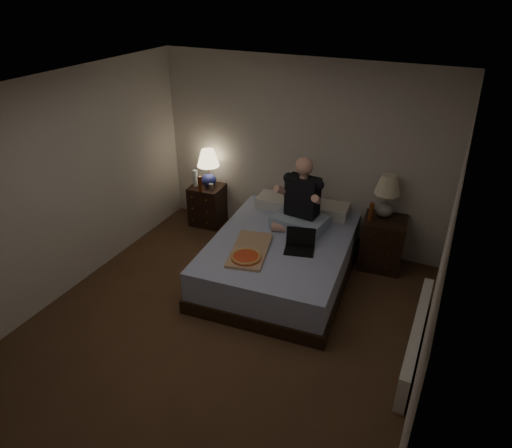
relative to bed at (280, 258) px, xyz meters
The scene contains 19 objects.
floor 1.24m from the bed, 99.43° to the right, with size 4.00×4.50×0.00m, color brown.
ceiling 2.54m from the bed, 99.43° to the right, with size 4.00×4.50×0.00m, color white.
wall_back 1.46m from the bed, 100.56° to the left, with size 4.00×2.50×0.00m, color silver.
wall_front 3.58m from the bed, 93.29° to the right, with size 4.00×2.50×0.00m, color silver.
wall_left 2.69m from the bed, 151.57° to the right, with size 4.50×2.50×0.00m, color silver.
wall_right 2.37m from the bed, 33.43° to the right, with size 4.50×2.50×0.00m, color silver.
bed is the anchor object (origin of this frame).
nightstand_left 1.75m from the bed, 151.79° to the left, with size 0.47×0.42×0.61m, color black.
nightstand_right 1.34m from the bed, 36.00° to the left, with size 0.52×0.47×0.68m, color black.
lamp_left 1.85m from the bed, 150.33° to the left, with size 0.32×0.32×0.56m, color navy, non-canonical shape.
lamp_right 1.51m from the bed, 39.71° to the left, with size 0.32×0.32×0.56m, color gray, non-canonical shape.
water_bottle 1.92m from the bed, 155.40° to the left, with size 0.07×0.07×0.25m, color white.
soda_can 1.65m from the bed, 152.11° to the left, with size 0.07×0.07×0.10m, color #ADAEA9.
beer_bottle_left 1.72m from the bed, 157.12° to the left, with size 0.06×0.06×0.23m, color #5A220C.
beer_bottle_right 1.26m from the bed, 37.37° to the left, with size 0.06×0.06×0.23m, color #5C2B0D.
person 0.83m from the bed, 76.44° to the left, with size 0.66×0.52×0.93m, color black, non-canonical shape.
laptop 0.50m from the bed, 26.35° to the right, with size 0.34×0.28×0.24m, color black, non-canonical shape.
pizza_box 0.69m from the bed, 106.89° to the right, with size 0.40×0.76×0.08m, color tan, non-canonical shape.
radiator 1.86m from the bed, 20.91° to the right, with size 0.10×1.60×0.40m, color white.
Camera 1 is at (1.97, -3.23, 3.38)m, focal length 32.00 mm.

